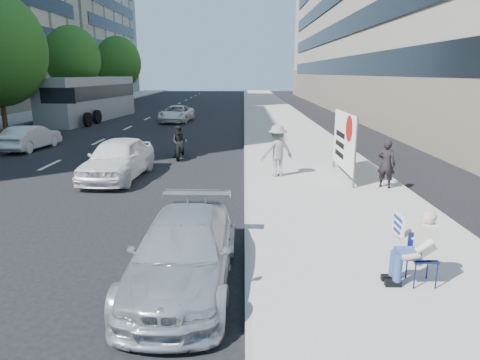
{
  "coord_description": "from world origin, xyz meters",
  "views": [
    {
      "loc": [
        1.38,
        -8.9,
        3.65
      ],
      "look_at": [
        1.29,
        0.56,
        1.27
      ],
      "focal_mm": 32.0,
      "sensor_mm": 36.0,
      "label": 1
    }
  ],
  "objects_px": {
    "motorcycle": "(180,144)",
    "white_sedan_far": "(177,114)",
    "jogger": "(277,151)",
    "white_sedan_mid": "(30,138)",
    "seated_protester": "(417,243)",
    "bus": "(91,99)",
    "parked_sedan": "(183,252)",
    "pedestrian_woman": "(386,164)",
    "white_sedan_near": "(118,159)",
    "protest_banner": "(344,141)"
  },
  "relations": [
    {
      "from": "motorcycle",
      "to": "white_sedan_far",
      "type": "bearing_deg",
      "value": 94.3
    },
    {
      "from": "jogger",
      "to": "white_sedan_far",
      "type": "height_order",
      "value": "jogger"
    },
    {
      "from": "white_sedan_mid",
      "to": "seated_protester",
      "type": "bearing_deg",
      "value": 140.08
    },
    {
      "from": "white_sedan_far",
      "to": "bus",
      "type": "height_order",
      "value": "bus"
    },
    {
      "from": "parked_sedan",
      "to": "white_sedan_far",
      "type": "relative_size",
      "value": 0.96
    },
    {
      "from": "pedestrian_woman",
      "to": "white_sedan_far",
      "type": "relative_size",
      "value": 0.34
    },
    {
      "from": "white_sedan_far",
      "to": "white_sedan_near",
      "type": "bearing_deg",
      "value": -82.78
    },
    {
      "from": "white_sedan_mid",
      "to": "white_sedan_far",
      "type": "relative_size",
      "value": 0.81
    },
    {
      "from": "parked_sedan",
      "to": "white_sedan_near",
      "type": "bearing_deg",
      "value": 114.79
    },
    {
      "from": "seated_protester",
      "to": "white_sedan_near",
      "type": "xyz_separation_m",
      "value": [
        -7.33,
        7.97,
        -0.15
      ]
    },
    {
      "from": "white_sedan_mid",
      "to": "motorcycle",
      "type": "height_order",
      "value": "motorcycle"
    },
    {
      "from": "pedestrian_woman",
      "to": "parked_sedan",
      "type": "distance_m",
      "value": 8.2
    },
    {
      "from": "seated_protester",
      "to": "white_sedan_near",
      "type": "relative_size",
      "value": 0.31
    },
    {
      "from": "pedestrian_woman",
      "to": "white_sedan_mid",
      "type": "xyz_separation_m",
      "value": [
        -14.77,
        7.49,
        -0.31
      ]
    },
    {
      "from": "parked_sedan",
      "to": "motorcycle",
      "type": "distance_m",
      "value": 11.66
    },
    {
      "from": "white_sedan_near",
      "to": "motorcycle",
      "type": "height_order",
      "value": "white_sedan_near"
    },
    {
      "from": "seated_protester",
      "to": "white_sedan_mid",
      "type": "height_order",
      "value": "seated_protester"
    },
    {
      "from": "pedestrian_woman",
      "to": "white_sedan_near",
      "type": "distance_m",
      "value": 9.01
    },
    {
      "from": "pedestrian_woman",
      "to": "seated_protester",
      "type": "bearing_deg",
      "value": 113.08
    },
    {
      "from": "protest_banner",
      "to": "motorcycle",
      "type": "bearing_deg",
      "value": 146.97
    },
    {
      "from": "seated_protester",
      "to": "white_sedan_far",
      "type": "relative_size",
      "value": 0.3
    },
    {
      "from": "pedestrian_woman",
      "to": "white_sedan_far",
      "type": "xyz_separation_m",
      "value": [
        -9.52,
        19.54,
        -0.29
      ]
    },
    {
      "from": "parked_sedan",
      "to": "bus",
      "type": "bearing_deg",
      "value": 113.41
    },
    {
      "from": "seated_protester",
      "to": "bus",
      "type": "xyz_separation_m",
      "value": [
        -14.92,
        27.23,
        0.76
      ]
    },
    {
      "from": "jogger",
      "to": "white_sedan_far",
      "type": "relative_size",
      "value": 0.4
    },
    {
      "from": "jogger",
      "to": "protest_banner",
      "type": "height_order",
      "value": "protest_banner"
    },
    {
      "from": "protest_banner",
      "to": "white_sedan_near",
      "type": "height_order",
      "value": "protest_banner"
    },
    {
      "from": "motorcycle",
      "to": "parked_sedan",
      "type": "bearing_deg",
      "value": -86.36
    },
    {
      "from": "protest_banner",
      "to": "white_sedan_far",
      "type": "bearing_deg",
      "value": 115.12
    },
    {
      "from": "jogger",
      "to": "pedestrian_woman",
      "type": "xyz_separation_m",
      "value": [
        3.27,
        -1.5,
        -0.13
      ]
    },
    {
      "from": "white_sedan_near",
      "to": "motorcycle",
      "type": "xyz_separation_m",
      "value": [
        1.63,
        3.75,
        -0.08
      ]
    },
    {
      "from": "protest_banner",
      "to": "parked_sedan",
      "type": "distance_m",
      "value": 8.76
    },
    {
      "from": "seated_protester",
      "to": "parked_sedan",
      "type": "distance_m",
      "value": 3.97
    },
    {
      "from": "jogger",
      "to": "pedestrian_woman",
      "type": "distance_m",
      "value": 3.6
    },
    {
      "from": "white_sedan_mid",
      "to": "white_sedan_near",
      "type": "bearing_deg",
      "value": 141.77
    },
    {
      "from": "white_sedan_near",
      "to": "white_sedan_far",
      "type": "height_order",
      "value": "white_sedan_near"
    },
    {
      "from": "white_sedan_near",
      "to": "motorcycle",
      "type": "bearing_deg",
      "value": 70.67
    },
    {
      "from": "seated_protester",
      "to": "protest_banner",
      "type": "distance_m",
      "value": 7.73
    },
    {
      "from": "bus",
      "to": "white_sedan_far",
      "type": "bearing_deg",
      "value": -5.3
    },
    {
      "from": "jogger",
      "to": "parked_sedan",
      "type": "height_order",
      "value": "jogger"
    },
    {
      "from": "white_sedan_near",
      "to": "white_sedan_far",
      "type": "xyz_separation_m",
      "value": [
        -0.67,
        17.85,
        -0.11
      ]
    },
    {
      "from": "white_sedan_near",
      "to": "protest_banner",
      "type": "bearing_deg",
      "value": 2.09
    },
    {
      "from": "parked_sedan",
      "to": "white_sedan_far",
      "type": "bearing_deg",
      "value": 100.32
    },
    {
      "from": "pedestrian_woman",
      "to": "motorcycle",
      "type": "xyz_separation_m",
      "value": [
        -7.22,
        5.44,
        -0.27
      ]
    },
    {
      "from": "pedestrian_woman",
      "to": "bus",
      "type": "bearing_deg",
      "value": -15.24
    },
    {
      "from": "bus",
      "to": "parked_sedan",
      "type": "bearing_deg",
      "value": -61.73
    },
    {
      "from": "seated_protester",
      "to": "bus",
      "type": "height_order",
      "value": "bus"
    },
    {
      "from": "parked_sedan",
      "to": "motorcycle",
      "type": "bearing_deg",
      "value": 99.95
    },
    {
      "from": "white_sedan_far",
      "to": "bus",
      "type": "bearing_deg",
      "value": 173.56
    },
    {
      "from": "pedestrian_woman",
      "to": "white_sedan_near",
      "type": "height_order",
      "value": "pedestrian_woman"
    }
  ]
}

